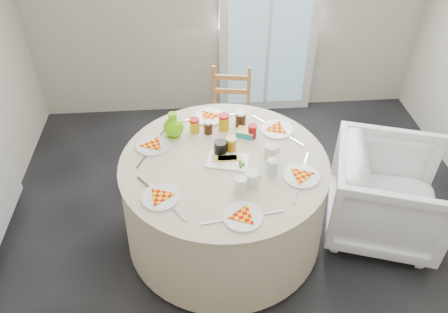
{
  "coord_description": "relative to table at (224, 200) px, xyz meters",
  "views": [
    {
      "loc": [
        -0.38,
        -2.17,
        2.73
      ],
      "look_at": [
        -0.2,
        0.15,
        0.8
      ],
      "focal_mm": 35.0,
      "sensor_mm": 36.0,
      "label": 1
    }
  ],
  "objects": [
    {
      "name": "floor",
      "position": [
        0.2,
        -0.15,
        -0.38
      ],
      "size": [
        4.0,
        4.0,
        0.0
      ],
      "primitive_type": "plane",
      "color": "black",
      "rests_on": "ground"
    },
    {
      "name": "glass_door",
      "position": [
        0.6,
        1.8,
        0.68
      ],
      "size": [
        1.0,
        0.08,
        2.1
      ],
      "primitive_type": "cube",
      "color": "silver",
      "rests_on": "floor"
    },
    {
      "name": "table",
      "position": [
        0.0,
        0.0,
        0.0
      ],
      "size": [
        1.52,
        1.52,
        0.77
      ],
      "primitive_type": "cylinder",
      "color": "beige",
      "rests_on": "floor"
    },
    {
      "name": "wooden_chair",
      "position": [
        0.14,
        1.05,
        0.09
      ],
      "size": [
        0.44,
        0.42,
        0.86
      ],
      "primitive_type": null,
      "rotation": [
        0.0,
        0.0,
        -0.17
      ],
      "color": "#C99144",
      "rests_on": "floor"
    },
    {
      "name": "armchair",
      "position": [
        1.25,
        -0.05,
        0.02
      ],
      "size": [
        0.97,
        1.01,
        0.83
      ],
      "primitive_type": "imported",
      "rotation": [
        0.0,
        0.0,
        1.25
      ],
      "color": "white",
      "rests_on": "floor"
    },
    {
      "name": "place_settings",
      "position": [
        0.0,
        0.0,
        0.4
      ],
      "size": [
        1.5,
        1.5,
        0.02
      ],
      "primitive_type": null,
      "rotation": [
        0.0,
        0.0,
        0.13
      ],
      "color": "white",
      "rests_on": "table"
    },
    {
      "name": "jar_cluster",
      "position": [
        0.01,
        0.31,
        0.45
      ],
      "size": [
        0.54,
        0.42,
        0.14
      ],
      "primitive_type": null,
      "rotation": [
        0.0,
        0.0,
        -0.41
      ],
      "color": "#A54E1B",
      "rests_on": "table"
    },
    {
      "name": "butter_tub",
      "position": [
        0.19,
        0.28,
        0.41
      ],
      "size": [
        0.16,
        0.14,
        0.05
      ],
      "primitive_type": "cube",
      "rotation": [
        0.0,
        0.0,
        -0.41
      ],
      "color": "teal",
      "rests_on": "table"
    },
    {
      "name": "green_pitcher",
      "position": [
        -0.35,
        0.33,
        0.49
      ],
      "size": [
        0.16,
        0.16,
        0.19
      ],
      "primitive_type": null,
      "rotation": [
        0.0,
        0.0,
        -0.1
      ],
      "color": "#66C808",
      "rests_on": "table"
    },
    {
      "name": "cheese_platter",
      "position": [
        0.03,
        -0.01,
        0.4
      ],
      "size": [
        0.33,
        0.25,
        0.04
      ],
      "primitive_type": null,
      "rotation": [
        0.0,
        0.0,
        -0.24
      ],
      "color": "silver",
      "rests_on": "table"
    },
    {
      "name": "mugs_glasses",
      "position": [
        0.16,
        -0.03,
        0.44
      ],
      "size": [
        0.85,
        0.85,
        0.12
      ],
      "primitive_type": null,
      "rotation": [
        0.0,
        0.0,
        -0.3
      ],
      "color": "gray",
      "rests_on": "table"
    }
  ]
}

